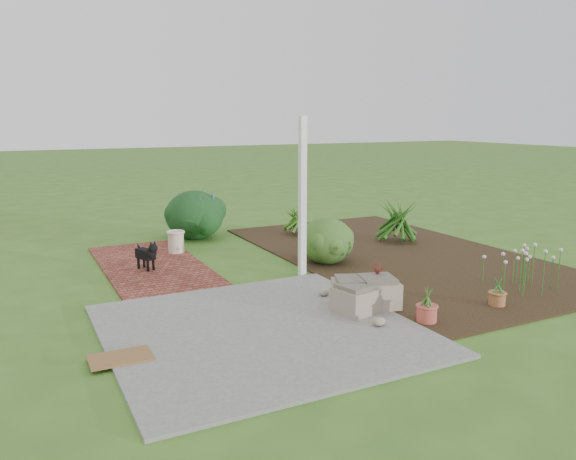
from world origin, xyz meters
name	(u,v)px	position (x,y,z in m)	size (l,w,h in m)	color
ground	(288,280)	(0.00, 0.00, 0.00)	(80.00, 80.00, 0.00)	#3A6720
concrete_patio	(260,329)	(-1.25, -1.75, 0.02)	(3.50, 3.50, 0.04)	slate
brick_path	(152,265)	(-1.70, 1.75, 0.02)	(1.60, 3.50, 0.04)	maroon
garden_bed	(398,255)	(2.50, 0.50, 0.01)	(4.00, 7.00, 0.03)	black
veranda_post	(302,198)	(0.30, 0.10, 1.25)	(0.10, 0.10, 2.50)	white
stone_trough_near	(377,293)	(0.45, -1.72, 0.21)	(0.51, 0.51, 0.34)	gray
stone_trough_mid	(355,300)	(0.05, -1.80, 0.20)	(0.47, 0.47, 0.32)	#726255
stone_trough_far	(352,294)	(0.15, -1.57, 0.20)	(0.49, 0.49, 0.33)	gray
coir_doormat	(120,358)	(-2.89, -1.89, 0.05)	(0.63, 0.40, 0.02)	brown
black_dog	(147,253)	(-1.84, 1.43, 0.31)	(0.30, 0.51, 0.46)	black
cream_ceramic_urn	(176,242)	(-1.10, 2.40, 0.23)	(0.29, 0.29, 0.39)	beige
evergreen_shrub	(326,240)	(1.02, 0.57, 0.43)	(0.94, 0.94, 0.80)	#173E13
agapanthus_clump_back	(398,217)	(3.13, 1.35, 0.54)	(1.13, 1.13, 1.02)	#143E11
agapanthus_clump_front	(297,216)	(1.65, 2.86, 0.42)	(0.88, 0.88, 0.78)	#0C430D
pink_flower_patch	(517,266)	(2.76, -1.94, 0.35)	(1.01, 1.01, 0.65)	#113D0F
terracotta_pot_bronze	(377,295)	(0.52, -1.60, 0.15)	(0.29, 0.29, 0.23)	#A44737
terracotta_pot_small_left	(497,298)	(1.91, -2.39, 0.12)	(0.21, 0.21, 0.18)	#9B5E34
terracotta_pot_small_right	(427,313)	(0.66, -2.45, 0.13)	(0.24, 0.24, 0.21)	#B64A3D
purple_flowering_bush	(194,214)	(-0.35, 3.63, 0.51)	(1.21, 1.21, 1.02)	black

